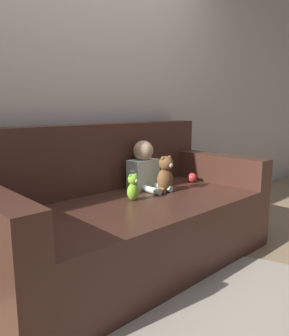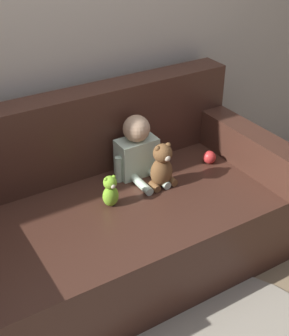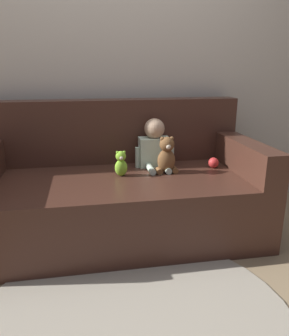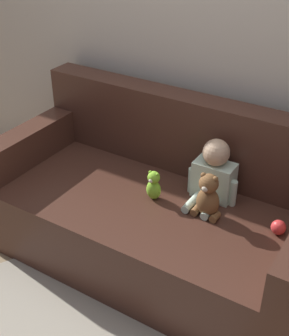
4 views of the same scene
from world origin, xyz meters
The scene contains 8 objects.
ground_plane centered at (0.00, 0.00, 0.00)m, with size 12.00×12.00×0.00m, color #9E8460.
wall_back centered at (0.00, 0.56, 1.30)m, with size 8.00×0.05×2.60m.
couch centered at (0.00, 0.06, 0.32)m, with size 1.95×0.96×0.94m.
person_baby centered at (0.28, 0.19, 0.60)m, with size 0.30×0.31×0.36m.
teddy_bear_brown centered at (0.33, 0.01, 0.57)m, with size 0.15×0.12×0.26m.
plush_toy_side centered at (0.01, 0.00, 0.53)m, with size 0.09×0.08×0.18m.
toy_ball centered at (0.71, 0.07, 0.49)m, with size 0.08×0.08×0.08m.
floor_rug centered at (-0.04, -0.89, 0.01)m, with size 1.57×1.57×0.01m.
Camera 3 is at (-0.22, -2.16, 1.17)m, focal length 35.00 mm.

